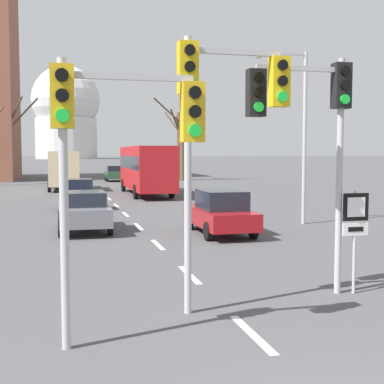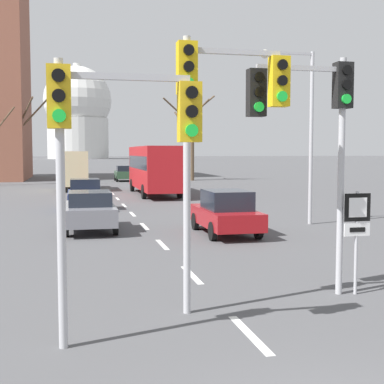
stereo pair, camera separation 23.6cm
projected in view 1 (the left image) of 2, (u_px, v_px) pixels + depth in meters
lane_stripe_0 at (252, 334)px, 9.05m from camera, size 0.16×2.00×0.01m
lane_stripe_1 at (190, 275)px, 13.41m from camera, size 0.16×2.00×0.01m
lane_stripe_2 at (158, 245)px, 17.77m from camera, size 0.16×2.00×0.01m
lane_stripe_3 at (138, 226)px, 22.12m from camera, size 0.16×2.00×0.01m
lane_stripe_4 at (126, 214)px, 26.48m from camera, size 0.16×2.00×0.01m
lane_stripe_5 at (116, 205)px, 30.84m from camera, size 0.16×2.00×0.01m
lane_stripe_6 at (109, 199)px, 35.19m from camera, size 0.16×2.00×0.01m
lane_stripe_7 at (104, 194)px, 39.55m from camera, size 0.16×2.00×0.01m
traffic_signal_near_right at (312, 116)px, 11.23m from camera, size 2.28×0.34×5.06m
traffic_signal_centre_tall at (220, 105)px, 10.09m from camera, size 2.18×0.34×5.22m
traffic_signal_near_left at (111, 131)px, 8.29m from camera, size 2.40×0.34×4.50m
route_sign_post at (355, 224)px, 11.54m from camera, size 0.60×0.08×2.25m
street_lamp_right at (294, 117)px, 22.53m from camera, size 2.36×0.36×7.27m
sedan_near_left at (114, 173)px, 56.54m from camera, size 1.85×4.00×1.66m
sedan_near_right at (84, 210)px, 20.74m from camera, size 1.96×4.32×1.56m
sedan_mid_centre at (220, 212)px, 19.99m from camera, size 1.86×4.38×1.67m
sedan_far_left at (64, 173)px, 59.03m from camera, size 1.92×4.54×1.59m
sedan_far_right at (77, 194)px, 28.47m from camera, size 1.87×3.80×1.66m
city_bus at (146, 166)px, 38.36m from camera, size 2.66×10.80×3.48m
delivery_truck at (64, 169)px, 43.38m from camera, size 2.44×7.20×3.14m
bare_tree_left_near at (9, 136)px, 55.75m from camera, size 3.43×3.37×8.80m
bare_tree_right_near at (179, 141)px, 58.72m from camera, size 3.27×3.59×8.81m
bare_tree_right_far at (182, 137)px, 57.51m from camera, size 5.75×2.67×9.51m
capitol_dome at (66, 112)px, 246.12m from camera, size 31.02×31.02×43.82m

